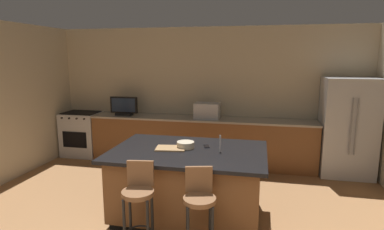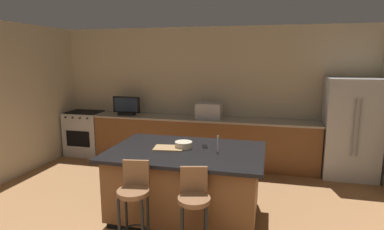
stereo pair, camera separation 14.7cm
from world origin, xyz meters
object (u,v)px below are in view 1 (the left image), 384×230
microwave (207,111)px  cutting_board (171,148)px  bar_stool_right (199,206)px  refrigerator (347,127)px  range_oven (82,134)px  kitchen_island (188,183)px  cell_phone (206,146)px  bar_stool_left (139,200)px  fruit_bowl (186,145)px  tv_monitor (124,107)px

microwave → cutting_board: microwave is taller
bar_stool_right → microwave: bearing=83.8°
refrigerator → bar_stool_right: bearing=-125.8°
refrigerator → microwave: size_ratio=3.66×
range_oven → kitchen_island: bearing=-37.0°
kitchen_island → cell_phone: 0.54m
refrigerator → cutting_board: 3.39m
bar_stool_right → bar_stool_left: bearing=171.0°
range_oven → cutting_board: 3.41m
microwave → bar_stool_right: size_ratio=0.50×
fruit_bowl → microwave: bearing=91.5°
microwave → bar_stool_left: 3.09m
cell_phone → range_oven: bearing=130.6°
refrigerator → bar_stool_left: 4.08m
range_oven → tv_monitor: 1.20m
microwave → cutting_board: (-0.12, -2.15, -0.15)m
cutting_board → bar_stool_right: bearing=-56.9°
refrigerator → tv_monitor: (-4.25, -0.00, 0.23)m
refrigerator → fruit_bowl: size_ratio=7.62×
bar_stool_right → cutting_board: 1.05m
fruit_bowl → cutting_board: (-0.18, -0.08, -0.03)m
bar_stool_right → range_oven: bearing=122.4°
kitchen_island → bar_stool_left: 0.97m
microwave → kitchen_island: bearing=-87.0°
refrigerator → microwave: 2.54m
microwave → cell_phone: bearing=-80.8°
kitchen_island → fruit_bowl: bearing=124.5°
range_oven → fruit_bowl: (2.78, -2.06, 0.49)m
range_oven → bar_stool_right: bearing=-43.4°
bar_stool_right → fruit_bowl: fruit_bowl is taller
microwave → bar_stool_right: bearing=-82.0°
refrigerator → bar_stool_left: (-2.76, -2.99, -0.27)m
kitchen_island → cutting_board: cutting_board is taller
range_oven → fruit_bowl: bearing=-36.5°
kitchen_island → cell_phone: (0.20, 0.20, 0.45)m
refrigerator → cell_phone: bearing=-139.6°
bar_stool_left → range_oven: bearing=120.7°
fruit_bowl → cutting_board: fruit_bowl is taller
tv_monitor → bar_stool_right: 3.66m
kitchen_island → bar_stool_right: size_ratio=2.06×
bar_stool_right → cell_phone: size_ratio=6.46×
tv_monitor → fruit_bowl: (1.77, -2.01, -0.14)m
refrigerator → cutting_board: (-2.66, -2.10, 0.05)m
kitchen_island → cell_phone: cell_phone is taller
range_oven → tv_monitor: size_ratio=1.65×
microwave → range_oven: bearing=-180.0°
range_oven → cell_phone: bearing=-32.5°
bar_stool_right → cutting_board: bar_stool_right is taller
cutting_board → range_oven: bearing=140.5°
kitchen_island → bar_stool_left: bar_stool_left is taller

